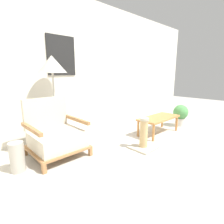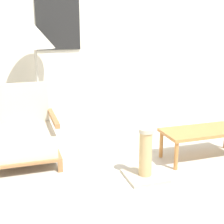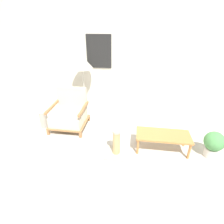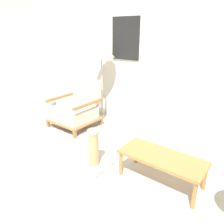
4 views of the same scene
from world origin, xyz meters
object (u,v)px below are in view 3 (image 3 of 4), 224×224
vase (44,119)px  coffee_table (163,136)px  armchair (69,114)px  scratching_post (116,146)px  floor_lamp (82,64)px  potted_plant (214,143)px

vase → coffee_table: bearing=-9.6°
armchair → scratching_post: 1.40m
floor_lamp → coffee_table: (1.75, -1.01, -1.03)m
vase → scratching_post: 1.85m
coffee_table → potted_plant: potted_plant is taller
potted_plant → scratching_post: bearing=-173.9°
potted_plant → scratching_post: 1.70m
floor_lamp → scratching_post: (0.91, -1.25, -1.15)m
armchair → potted_plant: 2.91m
armchair → vase: 0.60m
floor_lamp → vase: bearing=-144.9°
vase → scratching_post: bearing=-21.3°
potted_plant → floor_lamp: bearing=157.8°
armchair → scratching_post: (1.15, -0.78, -0.13)m
floor_lamp → potted_plant: floor_lamp is taller
vase → scratching_post: scratching_post is taller
floor_lamp → scratching_post: bearing=-53.7°
coffee_table → potted_plant: (0.86, -0.06, -0.02)m
vase → potted_plant: size_ratio=0.77×
armchair → coffee_table: bearing=-15.3°
armchair → floor_lamp: bearing=62.5°
floor_lamp → scratching_post: size_ratio=2.90×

